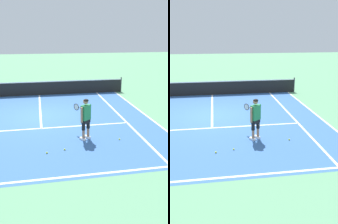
# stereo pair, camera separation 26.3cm
# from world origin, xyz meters

# --- Properties ---
(ground_plane) EXTENTS (80.00, 80.00, 0.00)m
(ground_plane) POSITION_xyz_m (0.00, 0.00, 0.00)
(ground_plane) COLOR #609E70
(court_inner_surface) EXTENTS (10.98, 10.99, 0.00)m
(court_inner_surface) POSITION_xyz_m (0.00, -0.65, 0.00)
(court_inner_surface) COLOR #3866A8
(court_inner_surface) RESTS_ON ground
(line_baseline) EXTENTS (10.98, 0.10, 0.01)m
(line_baseline) POSITION_xyz_m (0.00, -5.95, 0.00)
(line_baseline) COLOR white
(line_baseline) RESTS_ON ground
(line_service) EXTENTS (8.23, 0.10, 0.01)m
(line_service) POSITION_xyz_m (0.00, -1.76, 0.00)
(line_service) COLOR white
(line_service) RESTS_ON ground
(line_centre_service) EXTENTS (0.10, 6.40, 0.01)m
(line_centre_service) POSITION_xyz_m (0.00, 1.44, 0.00)
(line_centre_service) COLOR white
(line_centre_service) RESTS_ON ground
(line_singles_right) EXTENTS (0.10, 10.59, 0.01)m
(line_singles_right) POSITION_xyz_m (4.12, -0.65, 0.00)
(line_singles_right) COLOR white
(line_singles_right) RESTS_ON ground
(line_doubles_right) EXTENTS (0.10, 10.59, 0.01)m
(line_doubles_right) POSITION_xyz_m (5.49, -0.65, 0.00)
(line_doubles_right) COLOR white
(line_doubles_right) RESTS_ON ground
(tennis_net) EXTENTS (11.96, 0.08, 1.07)m
(tennis_net) POSITION_xyz_m (0.00, 4.64, 0.50)
(tennis_net) COLOR #333338
(tennis_net) RESTS_ON ground
(tennis_player) EXTENTS (0.62, 1.21, 1.71)m
(tennis_player) POSITION_xyz_m (1.76, -3.28, 0.99)
(tennis_player) COLOR white
(tennis_player) RESTS_ON ground
(tennis_ball_near_feet) EXTENTS (0.07, 0.07, 0.07)m
(tennis_ball_near_feet) POSITION_xyz_m (0.14, -4.29, 0.03)
(tennis_ball_near_feet) COLOR #CCE02D
(tennis_ball_near_feet) RESTS_ON ground
(tennis_ball_by_baseline) EXTENTS (0.07, 0.07, 0.07)m
(tennis_ball_by_baseline) POSITION_xyz_m (3.11, -3.62, 0.03)
(tennis_ball_by_baseline) COLOR #CCE02D
(tennis_ball_by_baseline) RESTS_ON ground
(tennis_ball_mid_court) EXTENTS (0.07, 0.07, 0.07)m
(tennis_ball_mid_court) POSITION_xyz_m (0.81, -4.14, 0.03)
(tennis_ball_mid_court) COLOR #CCE02D
(tennis_ball_mid_court) RESTS_ON ground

